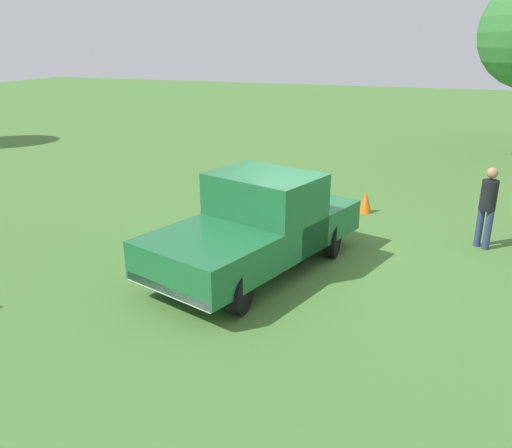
% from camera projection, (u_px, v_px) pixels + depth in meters
% --- Properties ---
extents(ground_plane, '(80.00, 80.00, 0.00)m').
position_uv_depth(ground_plane, '(301.00, 259.00, 10.14)').
color(ground_plane, '#477533').
extents(pickup_truck, '(4.83, 3.14, 1.78)m').
position_uv_depth(pickup_truck, '(260.00, 222.00, 9.48)').
color(pickup_truck, black).
rests_on(pickup_truck, ground_plane).
extents(person_bystander, '(0.45, 0.45, 1.69)m').
position_uv_depth(person_bystander, '(488.00, 203.00, 10.41)').
color(person_bystander, navy).
rests_on(person_bystander, ground_plane).
extents(traffic_cone, '(0.32, 0.32, 0.55)m').
position_uv_depth(traffic_cone, '(366.00, 202.00, 12.79)').
color(traffic_cone, orange).
rests_on(traffic_cone, ground_plane).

